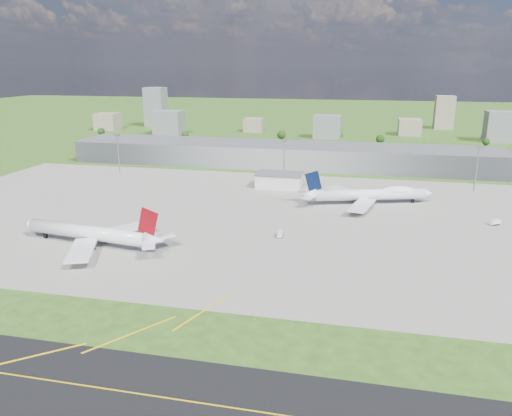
% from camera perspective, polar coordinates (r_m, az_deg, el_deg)
% --- Properties ---
extents(ground, '(1400.00, 1400.00, 0.00)m').
position_cam_1_polar(ground, '(343.56, 2.50, 4.41)').
color(ground, '#2D4D18').
rests_on(ground, ground).
extents(apron, '(360.00, 190.00, 0.08)m').
position_cam_1_polar(apron, '(237.06, 0.16, -0.99)').
color(apron, gray).
rests_on(apron, ground).
extents(terminal, '(300.00, 42.00, 15.00)m').
position_cam_1_polar(terminal, '(356.65, 2.95, 6.07)').
color(terminal, gray).
rests_on(terminal, ground).
extents(ops_building, '(26.00, 16.00, 8.00)m').
position_cam_1_polar(ops_building, '(292.91, 2.70, 3.14)').
color(ops_building, silver).
rests_on(ops_building, ground).
extents(mast_west, '(3.50, 2.00, 25.90)m').
position_cam_1_polar(mast_west, '(340.12, -15.50, 6.75)').
color(mast_west, gray).
rests_on(mast_west, ground).
extents(mast_center, '(3.50, 2.00, 25.90)m').
position_cam_1_polar(mast_center, '(304.68, 3.23, 6.27)').
color(mast_center, gray).
rests_on(mast_center, ground).
extents(mast_east, '(3.50, 2.00, 25.90)m').
position_cam_1_polar(mast_east, '(306.89, 24.01, 4.97)').
color(mast_east, gray).
rests_on(mast_east, ground).
extents(airliner_red_twin, '(66.82, 51.66, 18.35)m').
position_cam_1_polar(airliner_red_twin, '(208.99, -18.18, -2.82)').
color(airliner_red_twin, white).
rests_on(airliner_red_twin, ground).
extents(airliner_blue_quad, '(67.54, 51.84, 18.04)m').
position_cam_1_polar(airliner_blue_quad, '(263.89, 12.91, 1.50)').
color(airliner_blue_quad, white).
rests_on(airliner_blue_quad, ground).
extents(tug_yellow, '(3.64, 3.42, 1.63)m').
position_cam_1_polar(tug_yellow, '(220.49, -17.81, -2.91)').
color(tug_yellow, '#EFAE0E').
rests_on(tug_yellow, ground).
extents(van_white_near, '(2.50, 5.01, 2.50)m').
position_cam_1_polar(van_white_near, '(209.46, 2.79, -3.00)').
color(van_white_near, silver).
rests_on(van_white_near, ground).
extents(van_white_far, '(5.20, 4.32, 2.46)m').
position_cam_1_polar(van_white_far, '(248.91, 25.63, -1.50)').
color(van_white_far, white).
rests_on(van_white_far, ground).
extents(bldg_far_w, '(24.00, 20.00, 18.00)m').
position_cam_1_polar(bldg_far_w, '(576.75, -16.60, 9.46)').
color(bldg_far_w, gray).
rests_on(bldg_far_w, ground).
extents(bldg_w, '(28.00, 22.00, 24.00)m').
position_cam_1_polar(bldg_w, '(523.85, -9.91, 9.59)').
color(bldg_w, slate).
rests_on(bldg_w, ground).
extents(bldg_cw, '(20.00, 18.00, 14.00)m').
position_cam_1_polar(bldg_cw, '(538.24, -0.22, 9.47)').
color(bldg_cw, gray).
rests_on(bldg_cw, ground).
extents(bldg_c, '(26.00, 20.00, 22.00)m').
position_cam_1_polar(bldg_c, '(496.21, 8.15, 9.20)').
color(bldg_c, slate).
rests_on(bldg_c, ground).
extents(bldg_ce, '(22.00, 24.00, 16.00)m').
position_cam_1_polar(bldg_ce, '(536.34, 17.15, 8.84)').
color(bldg_ce, gray).
rests_on(bldg_ce, ground).
extents(bldg_e, '(30.00, 22.00, 28.00)m').
position_cam_1_polar(bldg_e, '(518.62, 26.35, 8.33)').
color(bldg_e, slate).
rests_on(bldg_e, ground).
extents(bldg_tall_w, '(22.00, 20.00, 44.00)m').
position_cam_1_polar(bldg_tall_w, '(593.47, -11.37, 11.24)').
color(bldg_tall_w, slate).
rests_on(bldg_tall_w, ground).
extents(bldg_tall_e, '(20.00, 18.00, 36.00)m').
position_cam_1_polar(bldg_tall_e, '(598.95, 20.70, 10.19)').
color(bldg_tall_e, gray).
rests_on(bldg_tall_e, ground).
extents(tree_far_w, '(7.20, 7.20, 8.80)m').
position_cam_1_polar(tree_far_w, '(524.17, -17.27, 8.36)').
color(tree_far_w, '#382314').
rests_on(tree_far_w, ground).
extents(tree_w, '(6.75, 6.75, 8.25)m').
position_cam_1_polar(tree_w, '(481.47, -8.11, 8.25)').
color(tree_w, '#382314').
rests_on(tree_w, ground).
extents(tree_c, '(8.10, 8.10, 9.90)m').
position_cam_1_polar(tree_c, '(472.23, 2.93, 8.36)').
color(tree_c, '#382314').
rests_on(tree_c, ground).
extents(tree_e, '(7.65, 7.65, 9.35)m').
position_cam_1_polar(tree_e, '(460.83, 14.01, 7.67)').
color(tree_e, '#382314').
rests_on(tree_e, ground).
extents(tree_far_e, '(6.30, 6.30, 7.70)m').
position_cam_1_polar(tree_far_e, '(481.47, 24.81, 6.89)').
color(tree_far_e, '#382314').
rests_on(tree_far_e, ground).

